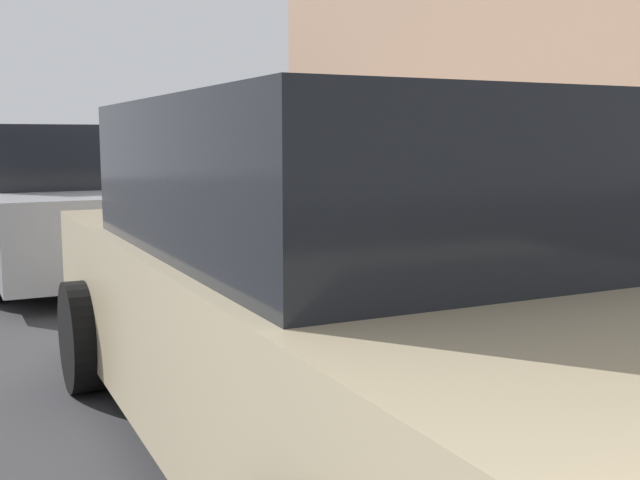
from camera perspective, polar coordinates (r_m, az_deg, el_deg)
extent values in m
plane|color=#333335|center=(8.43, -6.05, -2.29)|extent=(40.00, 40.00, 0.00)
cube|color=#ADA89E|center=(9.66, 7.71, -0.62)|extent=(18.00, 5.00, 0.14)
cube|color=maroon|center=(5.55, 18.14, -2.97)|extent=(0.43, 0.26, 0.65)
cube|color=black|center=(5.55, 18.14, -2.97)|extent=(0.43, 0.07, 0.66)
cylinder|color=gray|center=(5.36, 19.68, 1.50)|extent=(0.02, 0.02, 0.26)
cylinder|color=gray|center=(5.62, 17.06, 1.87)|extent=(0.02, 0.02, 0.26)
cylinder|color=black|center=(5.48, 18.40, 3.03)|extent=(0.36, 0.04, 0.02)
cylinder|color=black|center=(5.49, 19.36, -6.37)|extent=(0.05, 0.02, 0.04)
cylinder|color=black|center=(5.74, 16.73, -5.64)|extent=(0.05, 0.02, 0.04)
cube|color=navy|center=(5.96, 14.65, -1.84)|extent=(0.49, 0.22, 0.71)
cube|color=black|center=(5.96, 14.65, -1.84)|extent=(0.49, 0.06, 0.72)
cylinder|color=gray|center=(5.75, 16.14, 1.54)|extent=(0.02, 0.02, 0.04)
cylinder|color=gray|center=(6.07, 13.48, 1.94)|extent=(0.02, 0.02, 0.04)
cylinder|color=black|center=(5.91, 14.78, 1.94)|extent=(0.42, 0.05, 0.02)
cylinder|color=black|center=(5.86, 15.91, -5.35)|extent=(0.05, 0.02, 0.04)
cylinder|color=black|center=(6.18, 13.25, -4.58)|extent=(0.05, 0.02, 0.04)
cube|color=#59601E|center=(6.27, 10.45, -1.53)|extent=(0.40, 0.22, 0.65)
cube|color=black|center=(6.27, 10.45, -1.53)|extent=(0.40, 0.04, 0.66)
cylinder|color=gray|center=(6.09, 11.54, 2.23)|extent=(0.02, 0.02, 0.21)
cylinder|color=gray|center=(6.35, 9.60, 2.49)|extent=(0.02, 0.02, 0.21)
cylinder|color=black|center=(6.21, 10.57, 3.32)|extent=(0.33, 0.03, 0.02)
cylinder|color=black|center=(6.20, 11.39, -4.50)|extent=(0.04, 0.02, 0.04)
cylinder|color=black|center=(6.46, 9.43, -3.96)|extent=(0.04, 0.02, 0.04)
cube|color=black|center=(6.67, 7.77, -1.38)|extent=(0.42, 0.28, 0.54)
cube|color=black|center=(6.67, 7.77, -1.38)|extent=(0.42, 0.07, 0.55)
cylinder|color=gray|center=(6.48, 8.66, 1.61)|extent=(0.02, 0.02, 0.19)
cylinder|color=gray|center=(6.76, 7.03, 1.90)|extent=(0.02, 0.02, 0.19)
cylinder|color=black|center=(6.61, 7.85, 2.58)|extent=(0.35, 0.05, 0.02)
cylinder|color=black|center=(6.56, 8.58, -3.75)|extent=(0.05, 0.02, 0.04)
cylinder|color=black|center=(6.86, 6.92, -3.23)|extent=(0.05, 0.02, 0.04)
cube|color=#9EA0A8|center=(7.10, 5.73, -0.81)|extent=(0.40, 0.20, 0.54)
cube|color=black|center=(7.10, 5.73, -0.81)|extent=(0.41, 0.04, 0.55)
cylinder|color=gray|center=(6.91, 6.60, 2.41)|extent=(0.02, 0.02, 0.29)
cylinder|color=gray|center=(7.19, 4.99, 2.63)|extent=(0.02, 0.02, 0.29)
cylinder|color=black|center=(7.04, 5.79, 3.68)|extent=(0.34, 0.03, 0.02)
cylinder|color=black|center=(7.00, 6.54, -3.00)|extent=(0.04, 0.02, 0.04)
cylinder|color=black|center=(7.28, 4.91, -2.57)|extent=(0.04, 0.02, 0.04)
cube|color=red|center=(7.52, 4.12, -0.34)|extent=(0.36, 0.25, 0.53)
cube|color=black|center=(7.52, 4.12, -0.34)|extent=(0.36, 0.04, 0.54)
cylinder|color=gray|center=(7.36, 4.77, 2.30)|extent=(0.02, 0.02, 0.19)
cylinder|color=gray|center=(7.60, 3.53, 2.49)|extent=(0.02, 0.02, 0.19)
cylinder|color=black|center=(7.47, 4.15, 3.11)|extent=(0.30, 0.02, 0.02)
cylinder|color=black|center=(7.43, 4.74, -2.35)|extent=(0.04, 0.02, 0.04)
cylinder|color=black|center=(7.69, 3.48, -2.01)|extent=(0.04, 0.02, 0.04)
cube|color=#0F606B|center=(7.84, 1.47, 0.50)|extent=(0.40, 0.23, 0.67)
cube|color=black|center=(7.84, 1.47, 0.50)|extent=(0.40, 0.05, 0.68)
cylinder|color=gray|center=(7.65, 2.06, 3.81)|extent=(0.02, 0.02, 0.26)
cylinder|color=gray|center=(7.94, 0.92, 3.96)|extent=(0.02, 0.02, 0.26)
cylinder|color=black|center=(7.78, 1.48, 4.84)|extent=(0.33, 0.04, 0.02)
cylinder|color=black|center=(7.74, 2.05, -1.93)|extent=(0.04, 0.02, 0.04)
cylinder|color=black|center=(8.03, 0.89, -1.58)|extent=(0.04, 0.02, 0.04)
cylinder|color=red|center=(8.66, -1.25, 1.19)|extent=(0.20, 0.20, 0.67)
sphere|color=red|center=(8.62, -1.26, 3.73)|extent=(0.21, 0.21, 0.21)
cylinder|color=red|center=(8.78, -1.71, 1.50)|extent=(0.09, 0.10, 0.09)
cylinder|color=red|center=(8.52, -0.78, 1.31)|extent=(0.09, 0.10, 0.09)
cylinder|color=brown|center=(9.05, -3.67, 2.17)|extent=(0.16, 0.16, 0.89)
cube|color=tan|center=(3.47, 1.40, -7.05)|extent=(4.79, 1.98, 0.79)
cube|color=black|center=(3.36, 1.44, 4.85)|extent=(2.53, 1.72, 0.64)
cylinder|color=black|center=(4.63, -17.05, -6.84)|extent=(0.65, 0.25, 0.64)
cylinder|color=black|center=(5.18, 2.55, -4.95)|extent=(0.65, 0.25, 0.64)
cube|color=#B2B5BA|center=(8.93, -17.98, 1.56)|extent=(4.86, 2.02, 0.77)
cube|color=black|center=(8.88, -18.17, 6.03)|extent=(2.55, 1.78, 0.63)
cylinder|color=black|center=(10.57, -14.24, 1.29)|extent=(0.65, 0.24, 0.64)
cylinder|color=black|center=(7.73, -9.35, -0.86)|extent=(0.65, 0.24, 0.64)
cube|color=black|center=(14.82, -22.53, 3.63)|extent=(4.76, 2.07, 0.76)
cube|color=black|center=(14.79, -22.67, 6.31)|extent=(2.50, 1.83, 0.63)
cylinder|color=black|center=(16.43, -20.00, 3.26)|extent=(0.65, 0.25, 0.64)
cylinder|color=black|center=(13.60, -17.54, 2.54)|extent=(0.65, 0.25, 0.64)
cylinder|color=black|center=(21.96, -22.46, 4.14)|extent=(0.64, 0.23, 0.64)
cylinder|color=black|center=(19.12, -21.31, 3.76)|extent=(0.64, 0.23, 0.64)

